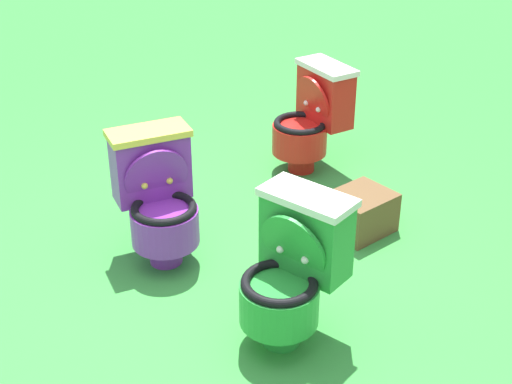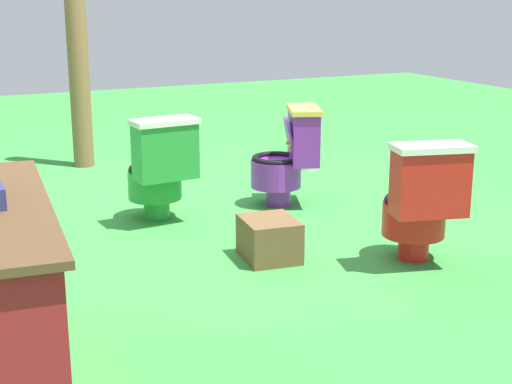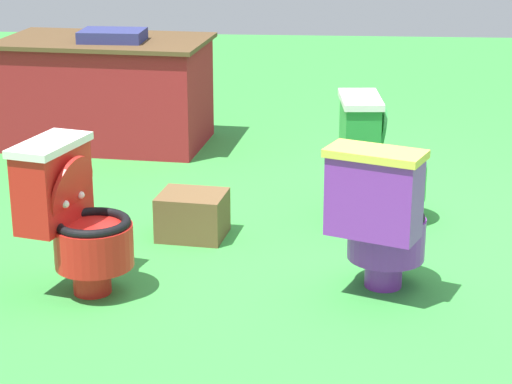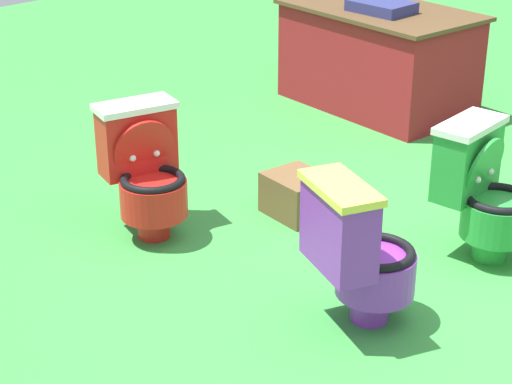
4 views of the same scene
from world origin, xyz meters
TOP-DOWN VIEW (x-y plane):
  - ground at (0.00, 0.00)m, footprint 14.00×14.00m
  - toilet_red at (-1.49, -0.67)m, footprint 0.58×0.52m
  - toilet_purple at (-0.07, -0.58)m, footprint 0.56×0.61m
  - toilet_green at (-0.04, 0.40)m, footprint 0.52×0.45m
  - small_crate at (-1.05, 0.08)m, footprint 0.39×0.35m

SIDE VIEW (x-z plane):
  - ground at x=0.00m, z-range 0.00..0.00m
  - small_crate at x=-1.05m, z-range 0.00..0.24m
  - toilet_red at x=-1.49m, z-range 0.01..0.74m
  - toilet_purple at x=-0.07m, z-range 0.01..0.74m
  - toilet_green at x=-0.04m, z-range 0.01..0.74m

